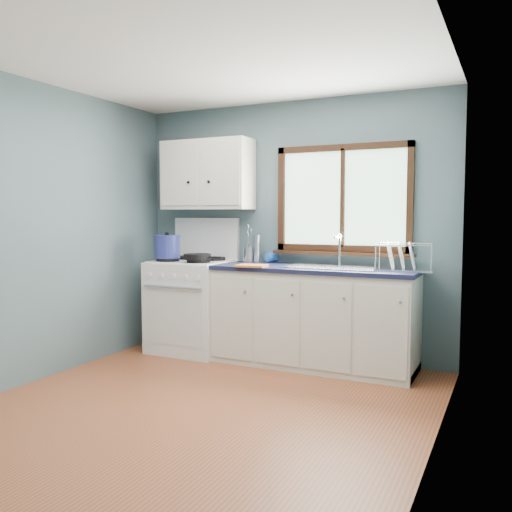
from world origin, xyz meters
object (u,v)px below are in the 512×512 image
at_px(utensil_crock, 249,254).
at_px(gas_range, 192,303).
at_px(base_cabinets, 314,322).
at_px(sink, 333,274).
at_px(stockpot, 167,246).
at_px(thermos, 257,249).
at_px(dish_rack, 403,263).
at_px(skillet, 198,257).

bearing_deg(utensil_crock, gas_range, -157.79).
distance_m(base_cabinets, utensil_crock, 0.98).
bearing_deg(sink, stockpot, -174.34).
relative_size(gas_range, stockpot, 4.17).
bearing_deg(utensil_crock, thermos, -10.59).
xyz_separation_m(stockpot, dish_rack, (2.29, 0.21, -0.09)).
height_order(gas_range, thermos, gas_range).
height_order(utensil_crock, thermos, utensil_crock).
height_order(utensil_crock, dish_rack, utensil_crock).
distance_m(base_cabinets, thermos, 0.95).
xyz_separation_m(skillet, dish_rack, (1.92, 0.22, -0.00)).
xyz_separation_m(gas_range, base_cabinets, (1.31, 0.02, -0.08)).
relative_size(gas_range, utensil_crock, 3.61).
bearing_deg(sink, thermos, 167.70).
height_order(base_cabinets, skillet, skillet).
relative_size(thermos, dish_rack, 0.53).
bearing_deg(stockpot, utensil_crock, 26.66).
height_order(sink, skillet, sink).
distance_m(gas_range, dish_rack, 2.15).
bearing_deg(utensil_crock, stockpot, -153.34).
xyz_separation_m(gas_range, skillet, (0.17, -0.16, 0.49)).
bearing_deg(base_cabinets, skillet, -171.22).
distance_m(gas_range, skillet, 0.54).
xyz_separation_m(utensil_crock, dish_rack, (1.55, -0.16, -0.01)).
relative_size(base_cabinets, skillet, 4.53).
relative_size(base_cabinets, stockpot, 5.68).
distance_m(base_cabinets, skillet, 1.29).
bearing_deg(dish_rack, sink, 176.69).
bearing_deg(sink, skillet, -172.42).
relative_size(stockpot, thermos, 1.20).
bearing_deg(thermos, dish_rack, -5.64).
distance_m(gas_range, utensil_crock, 0.77).
relative_size(stockpot, dish_rack, 0.64).
distance_m(stockpot, thermos, 0.90).
bearing_deg(sink, dish_rack, 3.85).
bearing_deg(stockpot, thermos, 22.89).
distance_m(sink, skillet, 1.33).
relative_size(gas_range, skillet, 3.33).
bearing_deg(gas_range, skillet, -42.93).
bearing_deg(base_cabinets, gas_range, -179.18).
distance_m(base_cabinets, sink, 0.48).
bearing_deg(base_cabinets, thermos, 164.56).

